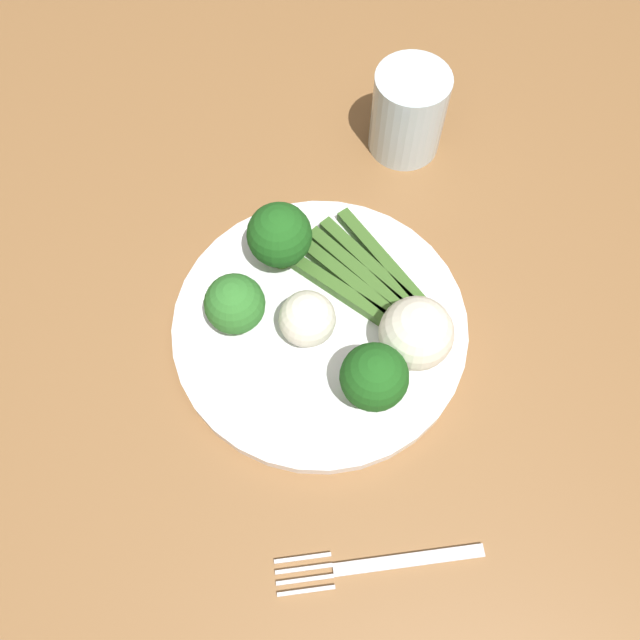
{
  "coord_description": "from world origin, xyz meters",
  "views": [
    {
      "loc": [
        -0.17,
        0.07,
        1.29
      ],
      "look_at": [
        0.08,
        0.05,
        0.77
      ],
      "focal_mm": 36.16,
      "sensor_mm": 36.0,
      "label": 1
    }
  ],
  "objects_px": {
    "broccoli_outer_edge": "(280,236)",
    "broccoli_left": "(374,377)",
    "dining_table": "(374,436)",
    "fork": "(377,565)",
    "broccoli_front_left": "(235,305)",
    "water_glass": "(408,113)",
    "plate": "(320,326)",
    "cauliflower_front": "(416,334)",
    "cauliflower_edge": "(307,319)",
    "asparagus_bundle": "(363,276)"
  },
  "relations": [
    {
      "from": "cauliflower_edge",
      "to": "dining_table",
      "type": "bearing_deg",
      "value": -137.77
    },
    {
      "from": "water_glass",
      "to": "broccoli_left",
      "type": "bearing_deg",
      "value": 167.61
    },
    {
      "from": "plate",
      "to": "broccoli_front_left",
      "type": "height_order",
      "value": "broccoli_front_left"
    },
    {
      "from": "dining_table",
      "to": "broccoli_outer_edge",
      "type": "bearing_deg",
      "value": 29.87
    },
    {
      "from": "broccoli_left",
      "to": "broccoli_front_left",
      "type": "bearing_deg",
      "value": 56.59
    },
    {
      "from": "broccoli_outer_edge",
      "to": "cauliflower_edge",
      "type": "distance_m",
      "value": 0.08
    },
    {
      "from": "cauliflower_edge",
      "to": "fork",
      "type": "bearing_deg",
      "value": -167.58
    },
    {
      "from": "dining_table",
      "to": "broccoli_outer_edge",
      "type": "distance_m",
      "value": 0.23
    },
    {
      "from": "cauliflower_front",
      "to": "water_glass",
      "type": "xyz_separation_m",
      "value": [
        0.24,
        -0.02,
        -0.0
      ]
    },
    {
      "from": "dining_table",
      "to": "water_glass",
      "type": "xyz_separation_m",
      "value": [
        0.29,
        -0.05,
        0.15
      ]
    },
    {
      "from": "broccoli_front_left",
      "to": "cauliflower_front",
      "type": "bearing_deg",
      "value": -102.58
    },
    {
      "from": "plate",
      "to": "fork",
      "type": "distance_m",
      "value": 0.21
    },
    {
      "from": "broccoli_left",
      "to": "water_glass",
      "type": "xyz_separation_m",
      "value": [
        0.28,
        -0.06,
        -0.01
      ]
    },
    {
      "from": "dining_table",
      "to": "broccoli_front_left",
      "type": "height_order",
      "value": "broccoli_front_left"
    },
    {
      "from": "dining_table",
      "to": "fork",
      "type": "distance_m",
      "value": 0.17
    },
    {
      "from": "broccoli_left",
      "to": "fork",
      "type": "distance_m",
      "value": 0.15
    },
    {
      "from": "plate",
      "to": "fork",
      "type": "relative_size",
      "value": 1.61
    },
    {
      "from": "asparagus_bundle",
      "to": "cauliflower_edge",
      "type": "xyz_separation_m",
      "value": [
        -0.05,
        0.05,
        0.02
      ]
    },
    {
      "from": "broccoli_left",
      "to": "cauliflower_edge",
      "type": "distance_m",
      "value": 0.08
    },
    {
      "from": "plate",
      "to": "broccoli_outer_edge",
      "type": "relative_size",
      "value": 3.72
    },
    {
      "from": "dining_table",
      "to": "asparagus_bundle",
      "type": "height_order",
      "value": "asparagus_bundle"
    },
    {
      "from": "broccoli_outer_edge",
      "to": "broccoli_left",
      "type": "bearing_deg",
      "value": -152.59
    },
    {
      "from": "dining_table",
      "to": "water_glass",
      "type": "bearing_deg",
      "value": -9.97
    },
    {
      "from": "fork",
      "to": "water_glass",
      "type": "bearing_deg",
      "value": -103.18
    },
    {
      "from": "asparagus_bundle",
      "to": "fork",
      "type": "height_order",
      "value": "asparagus_bundle"
    },
    {
      "from": "cauliflower_front",
      "to": "water_glass",
      "type": "height_order",
      "value": "water_glass"
    },
    {
      "from": "dining_table",
      "to": "plate",
      "type": "bearing_deg",
      "value": 33.58
    },
    {
      "from": "broccoli_left",
      "to": "water_glass",
      "type": "relative_size",
      "value": 0.76
    },
    {
      "from": "broccoli_front_left",
      "to": "cauliflower_front",
      "type": "distance_m",
      "value": 0.16
    },
    {
      "from": "water_glass",
      "to": "asparagus_bundle",
      "type": "bearing_deg",
      "value": 161.08
    },
    {
      "from": "asparagus_bundle",
      "to": "broccoli_left",
      "type": "relative_size",
      "value": 2.01
    },
    {
      "from": "broccoli_left",
      "to": "water_glass",
      "type": "distance_m",
      "value": 0.29
    },
    {
      "from": "fork",
      "to": "plate",
      "type": "bearing_deg",
      "value": -84.91
    },
    {
      "from": "water_glass",
      "to": "broccoli_front_left",
      "type": "bearing_deg",
      "value": 140.35
    },
    {
      "from": "cauliflower_edge",
      "to": "fork",
      "type": "height_order",
      "value": "cauliflower_edge"
    },
    {
      "from": "plate",
      "to": "broccoli_left",
      "type": "height_order",
      "value": "broccoli_left"
    },
    {
      "from": "broccoli_left",
      "to": "fork",
      "type": "bearing_deg",
      "value": 177.02
    },
    {
      "from": "asparagus_bundle",
      "to": "cauliflower_edge",
      "type": "distance_m",
      "value": 0.08
    },
    {
      "from": "plate",
      "to": "broccoli_front_left",
      "type": "xyz_separation_m",
      "value": [
        0.0,
        0.07,
        0.04
      ]
    },
    {
      "from": "broccoli_outer_edge",
      "to": "fork",
      "type": "distance_m",
      "value": 0.29
    },
    {
      "from": "cauliflower_front",
      "to": "fork",
      "type": "bearing_deg",
      "value": 165.06
    },
    {
      "from": "cauliflower_front",
      "to": "cauliflower_edge",
      "type": "bearing_deg",
      "value": 76.21
    },
    {
      "from": "asparagus_bundle",
      "to": "fork",
      "type": "bearing_deg",
      "value": 135.94
    },
    {
      "from": "plate",
      "to": "broccoli_outer_edge",
      "type": "height_order",
      "value": "broccoli_outer_edge"
    },
    {
      "from": "dining_table",
      "to": "broccoli_left",
      "type": "bearing_deg",
      "value": 60.73
    },
    {
      "from": "water_glass",
      "to": "cauliflower_front",
      "type": "bearing_deg",
      "value": 174.75
    },
    {
      "from": "broccoli_front_left",
      "to": "broccoli_outer_edge",
      "type": "xyz_separation_m",
      "value": [
        0.06,
        -0.04,
        0.0
      ]
    },
    {
      "from": "cauliflower_front",
      "to": "water_glass",
      "type": "distance_m",
      "value": 0.24
    },
    {
      "from": "plate",
      "to": "water_glass",
      "type": "relative_size",
      "value": 2.93
    },
    {
      "from": "plate",
      "to": "broccoli_left",
      "type": "distance_m",
      "value": 0.09
    }
  ]
}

